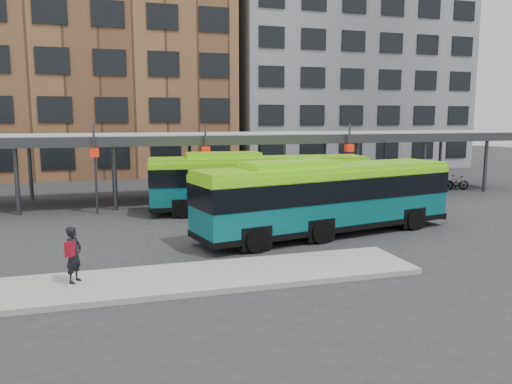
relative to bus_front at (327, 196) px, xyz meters
name	(u,v)px	position (x,y,z in m)	size (l,w,h in m)	color
ground	(324,245)	(-0.84, -1.68, -1.75)	(120.00, 120.00, 0.00)	#28282B
boarding_island	(206,277)	(-6.34, -4.68, -1.66)	(14.00, 3.00, 0.18)	gray
canopy	(241,137)	(-0.90, 11.19, 2.16)	(40.00, 6.53, 4.80)	#999B9E
building_brick	(84,54)	(-10.84, 30.32, 9.25)	(26.00, 14.00, 22.00)	brown
building_grey	(339,72)	(15.16, 30.32, 8.25)	(24.00, 14.00, 20.00)	slate
bus_front	(327,196)	(0.00, 0.00, 0.00)	(12.45, 5.04, 3.36)	#08575A
bus_rear	(258,181)	(-1.28, 6.22, -0.03)	(12.12, 3.58, 3.29)	#08575A
pedestrian	(74,254)	(-10.30, -4.31, -0.69)	(0.66, 0.75, 1.72)	black
bike_rack	(426,184)	(12.52, 10.36, -1.27)	(6.53, 1.43, 1.05)	slate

